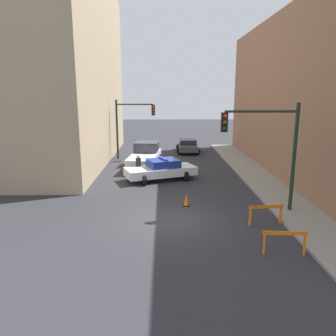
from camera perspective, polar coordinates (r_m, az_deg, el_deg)
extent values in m
plane|color=#2D2D33|center=(15.28, 0.54, -9.16)|extent=(120.00, 120.00, 0.00)
cube|color=gray|center=(16.60, 22.70, -8.15)|extent=(2.40, 44.00, 0.12)
cube|color=tan|center=(30.52, -24.19, 15.13)|extent=(14.00, 20.00, 15.01)
cylinder|color=black|center=(16.75, 21.08, 1.65)|extent=(0.18, 0.18, 5.20)
cylinder|color=black|center=(15.93, 15.97, 9.47)|extent=(3.40, 0.12, 0.12)
cube|color=black|center=(15.57, 9.80, 7.85)|extent=(0.30, 0.22, 0.90)
sphere|color=red|center=(15.40, 9.93, 8.81)|extent=(0.18, 0.18, 0.18)
sphere|color=#4C3D0C|center=(15.42, 9.90, 7.81)|extent=(0.18, 0.18, 0.18)
sphere|color=#0C4219|center=(15.45, 9.86, 6.81)|extent=(0.18, 0.18, 0.18)
cylinder|color=black|center=(29.33, -8.86, 6.59)|extent=(0.18, 0.18, 5.20)
cylinder|color=black|center=(29.00, -5.82, 10.97)|extent=(3.20, 0.12, 0.12)
cube|color=black|center=(28.93, -2.59, 10.03)|extent=(0.30, 0.22, 0.90)
sphere|color=red|center=(28.77, -2.60, 10.55)|extent=(0.18, 0.18, 0.18)
sphere|color=#4C3D0C|center=(28.78, -2.59, 10.01)|extent=(0.18, 0.18, 0.18)
sphere|color=#0C4219|center=(28.79, -2.59, 9.47)|extent=(0.18, 0.18, 0.18)
cube|color=white|center=(22.07, -1.29, -0.56)|extent=(5.05, 3.41, 0.55)
cube|color=navy|center=(22.02, -0.84, 0.84)|extent=(2.43, 2.23, 0.52)
cylinder|color=black|center=(20.90, -4.21, -2.14)|extent=(0.44, 0.70, 0.66)
cylinder|color=black|center=(22.48, -5.53, -1.09)|extent=(0.44, 0.70, 0.66)
cylinder|color=black|center=(21.92, 3.06, -1.41)|extent=(0.44, 0.70, 0.66)
cylinder|color=black|center=(23.43, 1.32, -0.46)|extent=(0.44, 0.70, 0.66)
cube|color=#2633BF|center=(21.96, -0.84, 1.65)|extent=(0.68, 1.36, 0.12)
cube|color=silver|center=(25.69, -4.10, 1.66)|extent=(2.57, 5.58, 0.70)
cube|color=#2D333D|center=(26.60, -3.75, 3.69)|extent=(2.01, 1.91, 0.80)
cylinder|color=black|center=(27.53, -5.42, 1.65)|extent=(0.82, 0.34, 0.80)
cylinder|color=black|center=(27.25, -1.61, 1.59)|extent=(0.82, 0.34, 0.80)
cylinder|color=black|center=(24.32, -6.86, 0.12)|extent=(0.82, 0.34, 0.80)
cylinder|color=black|center=(24.00, -2.56, 0.03)|extent=(0.82, 0.34, 0.80)
cube|color=#474C51|center=(32.66, 3.47, 3.76)|extent=(1.89, 4.34, 0.52)
cube|color=#232833|center=(32.41, 3.50, 4.58)|extent=(1.62, 1.84, 0.48)
cylinder|color=black|center=(33.98, 1.95, 3.69)|extent=(0.62, 0.23, 0.62)
cylinder|color=black|center=(34.07, 4.74, 3.67)|extent=(0.62, 0.23, 0.62)
cylinder|color=black|center=(31.35, 2.08, 2.91)|extent=(0.62, 0.23, 0.62)
cylinder|color=black|center=(31.45, 5.10, 2.90)|extent=(0.62, 0.23, 0.62)
cylinder|color=#382D23|center=(22.50, -5.14, -0.86)|extent=(0.36, 0.36, 0.82)
cylinder|color=black|center=(22.34, -5.18, 0.93)|extent=(0.47, 0.47, 0.62)
sphere|color=tan|center=(22.25, -5.20, 1.99)|extent=(0.29, 0.29, 0.22)
cube|color=orange|center=(12.70, 19.73, -10.63)|extent=(1.60, 0.16, 0.14)
cube|color=orange|center=(12.67, 16.40, -12.32)|extent=(0.06, 0.16, 0.90)
cube|color=orange|center=(13.07, 22.69, -12.02)|extent=(0.06, 0.16, 0.90)
cube|color=orange|center=(15.22, 16.72, -6.49)|extent=(1.59, 0.27, 0.14)
cube|color=orange|center=(15.06, 14.12, -8.07)|extent=(0.07, 0.17, 0.90)
cube|color=orange|center=(15.66, 19.03, -7.58)|extent=(0.07, 0.17, 0.90)
cube|color=black|center=(17.22, 3.20, -6.52)|extent=(0.36, 0.36, 0.04)
cone|color=#F2600C|center=(17.12, 3.22, -5.49)|extent=(0.28, 0.28, 0.62)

